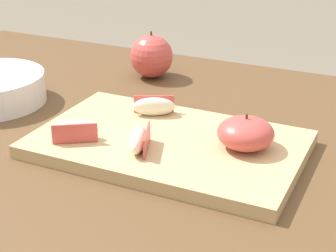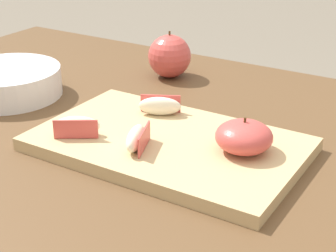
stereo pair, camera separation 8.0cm
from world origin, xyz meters
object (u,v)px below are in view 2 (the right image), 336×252
object	(u,v)px
cutting_board	(168,144)
apple_half_skin_up	(244,137)
apple_wedge_back	(136,138)
ceramic_fruit_bowl	(7,81)
apple_wedge_left	(77,126)
apple_wedge_middle	(160,106)
whole_apple_pink_lady	(170,56)

from	to	relation	value
cutting_board	apple_half_skin_up	size ratio (longest dim) A/B	4.84
apple_wedge_back	ceramic_fruit_bowl	bearing A→B (deg)	166.07
apple_wedge_left	apple_wedge_middle	bearing A→B (deg)	64.41
apple_wedge_middle	whole_apple_pink_lady	distance (m)	0.25
apple_wedge_middle	apple_wedge_left	size ratio (longest dim) A/B	1.02
apple_half_skin_up	apple_wedge_back	bearing A→B (deg)	-152.25
apple_half_skin_up	whole_apple_pink_lady	bearing A→B (deg)	136.92
cutting_board	apple_wedge_left	world-z (taller)	apple_wedge_left
apple_wedge_back	apple_wedge_middle	world-z (taller)	same
apple_wedge_middle	ceramic_fruit_bowl	distance (m)	0.32
apple_half_skin_up	apple_wedge_left	distance (m)	0.25
apple_wedge_left	whole_apple_pink_lady	size ratio (longest dim) A/B	0.74
ceramic_fruit_bowl	apple_wedge_middle	bearing A→B (deg)	5.83
apple_wedge_middle	apple_wedge_back	bearing A→B (deg)	-73.13
apple_wedge_middle	apple_wedge_left	xyz separation A→B (m)	(-0.06, -0.13, 0.00)
apple_wedge_left	cutting_board	bearing A→B (deg)	27.34
cutting_board	whole_apple_pink_lady	size ratio (longest dim) A/B	4.13
ceramic_fruit_bowl	cutting_board	bearing A→B (deg)	-5.65
whole_apple_pink_lady	ceramic_fruit_bowl	size ratio (longest dim) A/B	0.48
whole_apple_pink_lady	apple_wedge_back	bearing A→B (deg)	-65.92
apple_wedge_back	apple_wedge_left	xyz separation A→B (m)	(-0.10, -0.01, 0.00)
whole_apple_pink_lady	apple_half_skin_up	bearing A→B (deg)	-43.08
apple_wedge_back	whole_apple_pink_lady	xyz separation A→B (m)	(-0.15, 0.34, 0.01)
apple_wedge_left	whole_apple_pink_lady	world-z (taller)	whole_apple_pink_lady
apple_wedge_middle	ceramic_fruit_bowl	bearing A→B (deg)	-174.17
apple_half_skin_up	apple_wedge_back	size ratio (longest dim) A/B	1.12
apple_wedge_middle	whole_apple_pink_lady	size ratio (longest dim) A/B	0.75
apple_wedge_middle	ceramic_fruit_bowl	xyz separation A→B (m)	(-0.32, -0.03, -0.01)
apple_wedge_middle	ceramic_fruit_bowl	size ratio (longest dim) A/B	0.36
apple_wedge_left	ceramic_fruit_bowl	xyz separation A→B (m)	(-0.25, 0.10, -0.01)
cutting_board	apple_wedge_middle	bearing A→B (deg)	129.96
apple_half_skin_up	whole_apple_pink_lady	world-z (taller)	whole_apple_pink_lady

